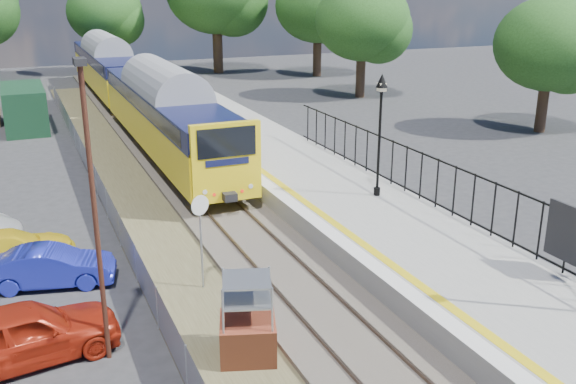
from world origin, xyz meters
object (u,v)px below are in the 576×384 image
train (130,84)px  car_yellow (10,248)px  speed_sign (201,226)px  carpark_lamp (93,198)px  victorian_lamp_north (381,107)px  brick_plinth (247,320)px  car_red (24,334)px  car_blue (51,267)px

train → car_yellow: (-7.68, -21.67, -1.76)m
speed_sign → carpark_lamp: (-3.10, -2.59, 2.05)m
train → speed_sign: 25.85m
victorian_lamp_north → car_yellow: 13.52m
train → car_yellow: train is taller
brick_plinth → car_red: 5.28m
car_yellow → carpark_lamp: bearing=-167.3°
carpark_lamp → train: bearing=78.8°
train → speed_sign: train is taller
car_red → car_yellow: bearing=-6.5°
victorian_lamp_north → speed_sign: 8.77m
brick_plinth → car_yellow: brick_plinth is taller
victorian_lamp_north → train: victorian_lamp_north is taller
brick_plinth → car_red: size_ratio=0.48×
brick_plinth → car_yellow: bearing=123.0°
car_blue → car_red: bearing=-178.9°
train → car_blue: size_ratio=11.20×
victorian_lamp_north → car_yellow: bearing=176.6°
train → car_blue: (-6.56, -23.70, -1.74)m
car_blue → speed_sign: bearing=-103.5°
victorian_lamp_north → train: bearing=103.3°
brick_plinth → car_yellow: (-5.18, 7.97, -0.44)m
train → car_red: size_ratio=9.24×
brick_plinth → carpark_lamp: (-3.10, 1.33, 3.04)m
brick_plinth → carpark_lamp: bearing=156.8°
car_blue → carpark_lamp: bearing=-155.1°
victorian_lamp_north → carpark_lamp: bearing=-151.6°
victorian_lamp_north → train: 23.13m
victorian_lamp_north → carpark_lamp: size_ratio=0.64×
carpark_lamp → car_blue: 5.85m
victorian_lamp_north → speed_sign: size_ratio=1.57×
brick_plinth → car_yellow: size_ratio=0.53×
brick_plinth → car_red: (-4.92, 1.90, -0.27)m
train → carpark_lamp: size_ratio=5.72×
car_red → car_blue: car_red is taller
car_yellow → car_blue: bearing=-155.8°
speed_sign → car_red: speed_sign is taller
train → brick_plinth: size_ratio=19.19×
speed_sign → carpark_lamp: carpark_lamp is taller
brick_plinth → speed_sign: (0.00, 3.91, 0.99)m
train → speed_sign: size_ratio=13.91×
carpark_lamp → car_yellow: size_ratio=1.79×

